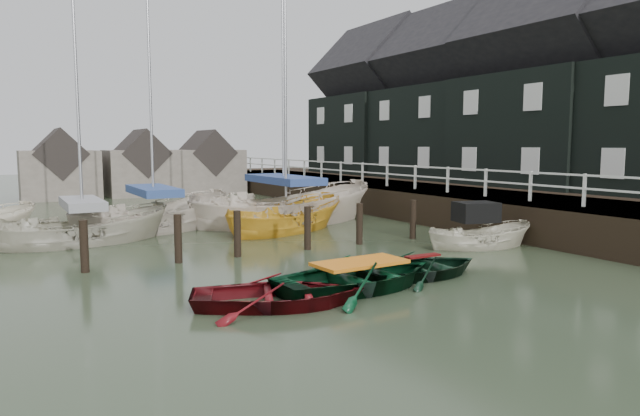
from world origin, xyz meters
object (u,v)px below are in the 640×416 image
sailboat_c (286,230)px  sailboat_d (284,222)px  rowboat_red (279,306)px  rowboat_dkgreen (422,276)px  sailboat_a (84,241)px  motorboat (479,244)px  rowboat_green (360,289)px  sailboat_b (155,229)px

sailboat_c → sailboat_d: (0.74, 1.73, 0.04)m
sailboat_c → rowboat_red: bearing=129.3°
rowboat_dkgreen → sailboat_a: size_ratio=0.32×
rowboat_red → rowboat_dkgreen: 4.42m
rowboat_red → motorboat: 9.11m
rowboat_green → rowboat_dkgreen: (2.13, 0.29, 0.00)m
rowboat_red → sailboat_d: size_ratio=0.26×
rowboat_green → sailboat_a: 10.97m
sailboat_d → rowboat_dkgreen: bearing=174.5°
sailboat_c → sailboat_b: bearing=38.5°
sailboat_a → sailboat_b: bearing=-65.9°
motorboat → sailboat_c: sailboat_c is taller
rowboat_red → rowboat_green: (2.25, 0.34, 0.00)m
sailboat_c → sailboat_d: 1.88m
motorboat → sailboat_d: 8.84m
rowboat_green → sailboat_c: (2.57, 9.12, 0.01)m
rowboat_green → rowboat_dkgreen: size_ratio=1.20×
sailboat_b → sailboat_d: size_ratio=0.83×
sailboat_a → rowboat_red: bearing=-172.5°
rowboat_dkgreen → sailboat_c: bearing=-2.8°
sailboat_a → sailboat_c: 7.40m
motorboat → sailboat_a: (-11.19, 7.30, -0.06)m
rowboat_red → motorboat: size_ratio=0.94×
rowboat_green → sailboat_d: sailboat_d is taller
rowboat_green → rowboat_dkgreen: rowboat_green is taller
sailboat_a → sailboat_d: sailboat_d is taller
rowboat_dkgreen → sailboat_b: 11.96m
rowboat_dkgreen → sailboat_c: (0.44, 8.83, 0.01)m
rowboat_red → sailboat_a: (-2.55, 10.20, 0.07)m
rowboat_red → rowboat_green: bearing=-59.6°
rowboat_dkgreen → sailboat_c: size_ratio=0.31×
rowboat_dkgreen → sailboat_c: sailboat_c is taller
sailboat_b → sailboat_d: sailboat_d is taller
rowboat_red → motorboat: (8.64, 2.90, 0.12)m
rowboat_red → rowboat_green: 2.28m
rowboat_red → rowboat_green: size_ratio=0.86×
rowboat_green → rowboat_red: bearing=95.5°
rowboat_dkgreen → rowboat_red: bearing=98.3°
rowboat_green → sailboat_b: 11.69m
motorboat → sailboat_b: size_ratio=0.34×
rowboat_red → sailboat_b: size_ratio=0.32×
rowboat_green → sailboat_d: size_ratio=0.30×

